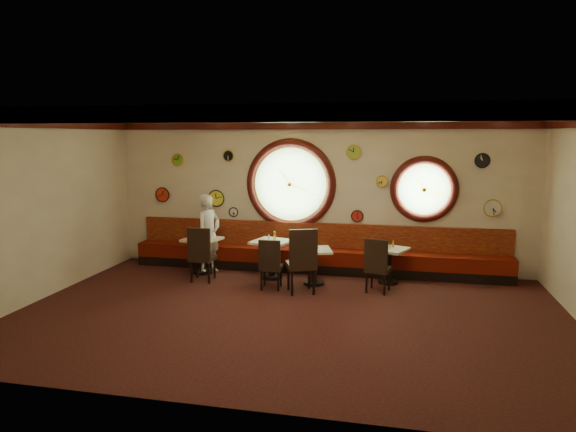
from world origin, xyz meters
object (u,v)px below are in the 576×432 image
object	(u,v)px
condiment_b_salt	(269,237)
condiment_d_salt	(385,245)
chair_d	(377,262)
condiment_b_pepper	(269,239)
table_b	(272,255)
condiment_a_bottle	(207,233)
table_c	(314,262)
table_d	(389,261)
condiment_a_pepper	(201,237)
chair_c	(302,257)
chair_a	(201,251)
condiment_c_salt	(311,246)
condiment_d_bottle	(393,244)
table_a	(202,251)
condiment_b_bottle	(275,236)
chair_b	(270,261)
condiment_d_pepper	(390,247)
condiment_c_bottle	(317,244)
waiter	(209,234)
condiment_a_salt	(200,235)
condiment_c_pepper	(314,246)

from	to	relation	value
condiment_b_salt	condiment_d_salt	world-z (taller)	condiment_b_salt
chair_d	condiment_b_pepper	distance (m)	2.25
table_b	condiment_a_bottle	xyz separation A→B (m)	(-1.47, 0.19, 0.35)
table_c	table_d	world-z (taller)	table_c
table_b	condiment_a_pepper	distance (m)	1.57
chair_c	condiment_a_pepper	size ratio (longest dim) A/B	7.83
condiment_b_salt	chair_a	bearing A→B (deg)	-152.91
condiment_a_pepper	chair_c	bearing A→B (deg)	-21.71
condiment_c_salt	condiment_d_bottle	size ratio (longest dim) A/B	0.57
table_a	chair_c	bearing A→B (deg)	-23.23
table_b	chair_c	distance (m)	1.24
table_c	condiment_a_pepper	distance (m)	2.49
condiment_c_salt	condiment_a_pepper	size ratio (longest dim) A/B	0.88
condiment_d_salt	condiment_b_bottle	bearing A→B (deg)	-177.52
chair_b	condiment_a_bottle	world-z (taller)	chair_b
condiment_c_salt	condiment_d_pepper	bearing A→B (deg)	10.93
table_c	chair_a	bearing A→B (deg)	-172.25
table_a	condiment_b_pepper	bearing A→B (deg)	-5.69
chair_c	condiment_d_bottle	bearing A→B (deg)	14.28
table_b	condiment_d_bottle	world-z (taller)	condiment_d_bottle
condiment_a_bottle	condiment_c_bottle	distance (m)	2.45
condiment_d_salt	condiment_b_bottle	xyz separation A→B (m)	(-2.21, -0.10, 0.11)
chair_b	condiment_a_pepper	bearing A→B (deg)	150.57
chair_a	condiment_d_bottle	xyz separation A→B (m)	(3.72, 0.80, 0.15)
condiment_d_salt	waiter	bearing A→B (deg)	-179.69
table_d	condiment_c_bottle	bearing A→B (deg)	-167.43
condiment_d_pepper	condiment_a_bottle	world-z (taller)	condiment_a_bottle
chair_b	condiment_a_bottle	bearing A→B (deg)	144.77
condiment_d_salt	condiment_a_pepper	world-z (taller)	condiment_a_pepper
table_d	condiment_a_pepper	bearing A→B (deg)	-178.13
condiment_d_salt	condiment_a_bottle	size ratio (longest dim) A/B	0.55
condiment_a_salt	condiment_d_bottle	distance (m)	4.04
condiment_a_pepper	condiment_b_pepper	bearing A→B (deg)	-2.99
condiment_c_bottle	condiment_a_salt	bearing A→B (deg)	172.35
waiter	condiment_d_salt	bearing A→B (deg)	-67.40
chair_c	condiment_c_bottle	world-z (taller)	chair_c
chair_d	condiment_a_salt	bearing A→B (deg)	-177.79
condiment_b_pepper	condiment_c_pepper	bearing A→B (deg)	-11.11
table_b	condiment_b_pepper	distance (m)	0.34
table_c	condiment_a_bottle	distance (m)	2.46
condiment_b_bottle	condiment_c_bottle	xyz separation A→B (m)	(0.92, -0.26, -0.08)
chair_b	condiment_b_bottle	distance (m)	0.94
table_d	waiter	distance (m)	3.78
table_b	chair_a	xyz separation A→B (m)	(-1.30, -0.57, 0.14)
table_c	condiment_b_pepper	size ratio (longest dim) A/B	9.32
condiment_c_pepper	condiment_b_bottle	bearing A→B (deg)	158.65
table_a	condiment_b_bottle	bearing A→B (deg)	0.12
condiment_c_salt	condiment_a_bottle	size ratio (longest dim) A/B	0.47
condiment_c_salt	condiment_d_pepper	distance (m)	1.55
condiment_c_salt	condiment_d_salt	bearing A→B (deg)	15.39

